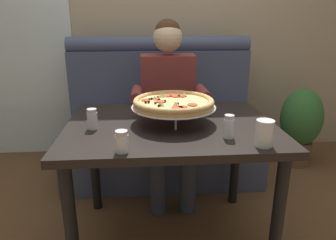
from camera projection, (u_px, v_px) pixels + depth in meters
ground_plane at (170, 237)px, 1.91m from camera, size 16.00×16.00×0.00m
back_wall_with_window at (157, 4)px, 2.87m from camera, size 6.00×0.12×2.80m
window_panel at (4, 3)px, 2.70m from camera, size 1.10×0.02×2.80m
booth_bench at (162, 127)px, 2.64m from camera, size 1.56×0.78×1.13m
dining_table at (171, 140)px, 1.71m from camera, size 1.11×0.85×0.74m
diner_main at (169, 99)px, 2.29m from camera, size 0.54×0.64×1.27m
pizza at (173, 103)px, 1.66m from camera, size 0.45×0.45×0.14m
shaker_parmesan at (122, 143)px, 1.31m from camera, size 0.06×0.06×0.10m
shaker_pepper_flakes at (92, 120)px, 1.58m from camera, size 0.05×0.05×0.11m
shaker_oregano at (229, 128)px, 1.47m from camera, size 0.05×0.05×0.11m
drinking_glass at (264, 135)px, 1.37m from camera, size 0.08×0.08×0.12m
patio_chair at (67, 82)px, 3.84m from camera, size 0.43×0.43×0.86m
potted_plant at (301, 123)px, 2.77m from camera, size 0.36×0.36×0.70m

